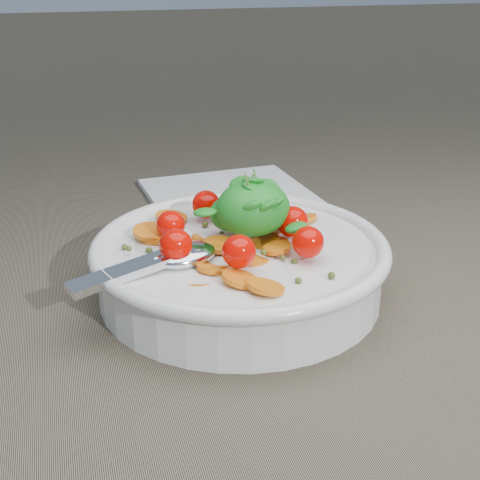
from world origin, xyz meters
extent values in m
plane|color=#706550|center=(0.00, 0.00, 0.00)|extent=(6.00, 6.00, 0.00)
cylinder|color=silver|center=(-0.01, -0.02, 0.02)|extent=(0.23, 0.23, 0.04)
torus|color=silver|center=(-0.01, -0.02, 0.04)|extent=(0.25, 0.25, 0.01)
cylinder|color=silver|center=(-0.01, -0.02, 0.00)|extent=(0.12, 0.12, 0.01)
cylinder|color=brown|center=(-0.01, -0.02, 0.02)|extent=(0.21, 0.21, 0.03)
cylinder|color=orange|center=(0.04, 0.01, 0.05)|extent=(0.03, 0.03, 0.01)
cylinder|color=orange|center=(0.00, 0.01, 0.04)|extent=(0.04, 0.04, 0.01)
cylinder|color=orange|center=(-0.03, -0.04, 0.04)|extent=(0.04, 0.04, 0.01)
cylinder|color=orange|center=(-0.06, 0.02, 0.05)|extent=(0.04, 0.04, 0.01)
cylinder|color=orange|center=(0.05, 0.01, 0.04)|extent=(0.04, 0.04, 0.01)
cylinder|color=orange|center=(-0.07, 0.02, 0.05)|extent=(0.04, 0.04, 0.01)
cylinder|color=orange|center=(0.00, 0.07, 0.05)|extent=(0.03, 0.03, 0.01)
cylinder|color=orange|center=(-0.05, -0.07, 0.04)|extent=(0.04, 0.04, 0.01)
cylinder|color=orange|center=(0.04, -0.03, 0.04)|extent=(0.03, 0.03, 0.01)
cylinder|color=orange|center=(0.02, -0.01, 0.05)|extent=(0.04, 0.04, 0.01)
cylinder|color=orange|center=(0.03, 0.04, 0.05)|extent=(0.03, 0.03, 0.01)
cylinder|color=orange|center=(-0.02, -0.02, 0.05)|extent=(0.04, 0.04, 0.01)
cylinder|color=orange|center=(0.00, 0.03, 0.05)|extent=(0.03, 0.03, 0.01)
cylinder|color=orange|center=(0.06, 0.03, 0.05)|extent=(0.03, 0.03, 0.01)
cylinder|color=orange|center=(0.02, -0.02, 0.04)|extent=(0.03, 0.03, 0.01)
cylinder|color=orange|center=(-0.01, -0.10, 0.05)|extent=(0.04, 0.04, 0.01)
cylinder|color=orange|center=(-0.02, -0.08, 0.05)|extent=(0.04, 0.04, 0.01)
cylinder|color=orange|center=(-0.07, 0.02, 0.05)|extent=(0.04, 0.04, 0.01)
cylinder|color=orange|center=(-0.03, 0.01, 0.04)|extent=(0.04, 0.04, 0.01)
cylinder|color=orange|center=(-0.04, -0.05, 0.05)|extent=(0.03, 0.03, 0.01)
cylinder|color=orange|center=(-0.05, 0.05, 0.05)|extent=(0.03, 0.03, 0.01)
cylinder|color=orange|center=(0.02, -0.04, 0.05)|extent=(0.03, 0.03, 0.01)
cylinder|color=orange|center=(0.00, -0.04, 0.05)|extent=(0.04, 0.04, 0.01)
sphere|color=#404F1A|center=(-0.06, -0.03, 0.04)|extent=(0.01, 0.01, 0.01)
sphere|color=#404F1A|center=(0.01, 0.04, 0.05)|extent=(0.01, 0.01, 0.01)
sphere|color=#404F1A|center=(0.04, -0.09, 0.05)|extent=(0.01, 0.01, 0.01)
sphere|color=#404F1A|center=(-0.06, -0.01, 0.05)|extent=(0.01, 0.01, 0.01)
sphere|color=#404F1A|center=(-0.02, -0.06, 0.04)|extent=(0.01, 0.01, 0.01)
sphere|color=#404F1A|center=(0.03, -0.06, 0.05)|extent=(0.01, 0.01, 0.01)
sphere|color=#404F1A|center=(-0.08, 0.04, 0.04)|extent=(0.01, 0.01, 0.01)
sphere|color=#404F1A|center=(0.02, -0.09, 0.05)|extent=(0.01, 0.01, 0.01)
sphere|color=#404F1A|center=(-0.05, -0.04, 0.05)|extent=(0.01, 0.01, 0.01)
sphere|color=#404F1A|center=(-0.08, -0.01, 0.05)|extent=(0.01, 0.01, 0.01)
sphere|color=#404F1A|center=(0.03, 0.06, 0.05)|extent=(0.01, 0.01, 0.01)
sphere|color=#404F1A|center=(-0.04, -0.02, 0.04)|extent=(0.01, 0.01, 0.01)
sphere|color=#404F1A|center=(0.01, -0.05, 0.05)|extent=(0.01, 0.01, 0.01)
sphere|color=#404F1A|center=(-0.10, -0.01, 0.05)|extent=(0.00, 0.00, 0.00)
sphere|color=#404F1A|center=(-0.01, 0.02, 0.04)|extent=(0.01, 0.01, 0.01)
sphere|color=#404F1A|center=(-0.10, 0.00, 0.05)|extent=(0.00, 0.00, 0.00)
sphere|color=#404F1A|center=(-0.02, 0.03, 0.05)|extent=(0.01, 0.01, 0.01)
sphere|color=#404F1A|center=(0.02, -0.05, 0.05)|extent=(0.00, 0.00, 0.00)
sphere|color=#D30700|center=(0.04, -0.02, 0.06)|extent=(0.03, 0.03, 0.03)
sphere|color=#D30700|center=(0.04, 0.03, 0.06)|extent=(0.02, 0.02, 0.02)
sphere|color=#D30700|center=(-0.02, 0.05, 0.06)|extent=(0.03, 0.03, 0.03)
sphere|color=#D30700|center=(-0.06, 0.01, 0.06)|extent=(0.02, 0.02, 0.02)
sphere|color=#D30700|center=(-0.06, -0.04, 0.06)|extent=(0.03, 0.03, 0.03)
sphere|color=#D30700|center=(-0.02, -0.06, 0.06)|extent=(0.03, 0.03, 0.03)
sphere|color=#D30700|center=(0.04, -0.06, 0.06)|extent=(0.03, 0.03, 0.03)
ellipsoid|color=#208E24|center=(0.01, -0.01, 0.07)|extent=(0.06, 0.05, 0.05)
ellipsoid|color=#208E24|center=(-0.01, 0.00, 0.07)|extent=(0.04, 0.04, 0.03)
ellipsoid|color=#208E24|center=(0.01, 0.00, 0.08)|extent=(0.03, 0.03, 0.02)
ellipsoid|color=#208E24|center=(0.00, -0.03, 0.08)|extent=(0.02, 0.02, 0.02)
ellipsoid|color=#208E24|center=(0.00, 0.00, 0.09)|extent=(0.03, 0.03, 0.02)
ellipsoid|color=#208E24|center=(-0.03, -0.01, 0.08)|extent=(0.03, 0.03, 0.01)
ellipsoid|color=#208E24|center=(0.00, 0.00, 0.09)|extent=(0.03, 0.03, 0.02)
ellipsoid|color=#208E24|center=(0.00, -0.01, 0.08)|extent=(0.03, 0.03, 0.01)
ellipsoid|color=#208E24|center=(0.01, -0.01, 0.08)|extent=(0.02, 0.03, 0.03)
ellipsoid|color=#208E24|center=(0.01, 0.00, 0.08)|extent=(0.03, 0.02, 0.02)
ellipsoid|color=#208E24|center=(0.02, 0.00, 0.09)|extent=(0.03, 0.03, 0.01)
ellipsoid|color=#208E24|center=(0.01, 0.00, 0.09)|extent=(0.03, 0.03, 0.02)
ellipsoid|color=#208E24|center=(0.01, -0.03, 0.08)|extent=(0.02, 0.02, 0.02)
ellipsoid|color=#208E24|center=(0.03, -0.01, 0.08)|extent=(0.02, 0.02, 0.01)
ellipsoid|color=#208E24|center=(0.03, 0.03, 0.06)|extent=(0.03, 0.03, 0.01)
ellipsoid|color=#208E24|center=(0.00, 0.01, 0.09)|extent=(0.02, 0.02, 0.01)
ellipsoid|color=#208E24|center=(0.00, -0.01, 0.08)|extent=(0.02, 0.02, 0.02)
ellipsoid|color=#208E24|center=(0.03, -0.04, 0.07)|extent=(0.03, 0.03, 0.01)
ellipsoid|color=#208E24|center=(0.02, -0.01, 0.07)|extent=(0.02, 0.02, 0.01)
ellipsoid|color=#208E24|center=(0.01, -0.01, 0.09)|extent=(0.03, 0.03, 0.02)
ellipsoid|color=#208E24|center=(0.02, -0.03, 0.08)|extent=(0.02, 0.02, 0.02)
ellipsoid|color=#208E24|center=(0.01, 0.00, 0.10)|extent=(0.02, 0.03, 0.02)
ellipsoid|color=#208E24|center=(0.00, 0.00, 0.08)|extent=(0.03, 0.03, 0.02)
ellipsoid|color=#208E24|center=(0.01, 0.00, 0.09)|extent=(0.03, 0.03, 0.02)
ellipsoid|color=#208E24|center=(0.01, -0.01, 0.09)|extent=(0.02, 0.02, 0.01)
ellipsoid|color=#208E24|center=(0.00, 0.00, 0.09)|extent=(0.02, 0.02, 0.02)
ellipsoid|color=#208E24|center=(0.00, 0.00, 0.08)|extent=(0.02, 0.02, 0.01)
ellipsoid|color=#208E24|center=(0.02, 0.00, 0.09)|extent=(0.03, 0.03, 0.02)
cylinder|color=#4C8C33|center=(0.00, -0.01, 0.08)|extent=(0.00, 0.01, 0.04)
cylinder|color=#4C8C33|center=(0.00, 0.00, 0.08)|extent=(0.01, 0.01, 0.04)
cylinder|color=#4C8C33|center=(0.02, 0.00, 0.08)|extent=(0.01, 0.01, 0.04)
cylinder|color=#4C8C33|center=(0.00, -0.02, 0.08)|extent=(0.01, 0.00, 0.04)
ellipsoid|color=silver|center=(-0.06, -0.03, 0.05)|extent=(0.06, 0.05, 0.02)
cube|color=silver|center=(-0.10, -0.05, 0.05)|extent=(0.10, 0.05, 0.02)
cylinder|color=silver|center=(-0.07, -0.04, 0.05)|extent=(0.02, 0.01, 0.01)
cube|color=white|center=(0.05, 0.23, 0.00)|extent=(0.20, 0.17, 0.01)
camera|label=1|loc=(-0.14, -0.50, 0.27)|focal=50.00mm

